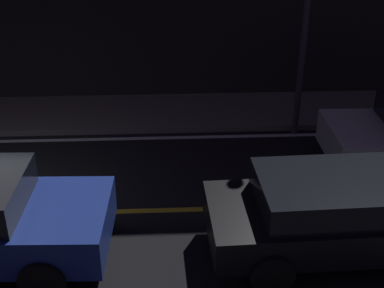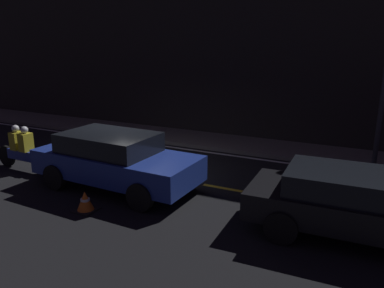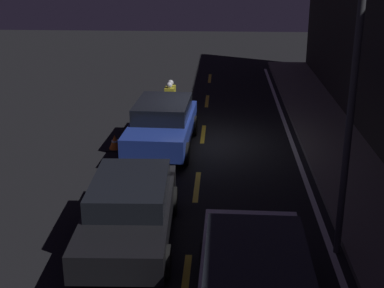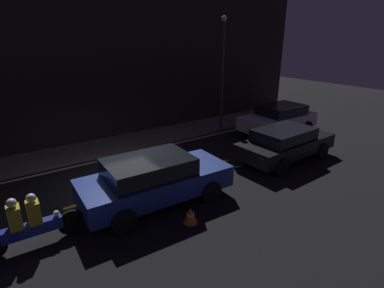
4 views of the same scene
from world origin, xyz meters
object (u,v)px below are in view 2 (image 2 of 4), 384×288
at_px(sedan_blue, 115,159).
at_px(motorcycle, 23,150).
at_px(van_black, 356,203).
at_px(traffic_cone_near, 85,201).

relative_size(sedan_blue, motorcycle, 1.88).
distance_m(van_black, traffic_cone_near, 5.94).
bearing_deg(sedan_blue, motorcycle, -176.62).
xyz_separation_m(van_black, motorcycle, (-9.44, -0.04, -0.09)).
bearing_deg(van_black, traffic_cone_near, -167.83).
distance_m(sedan_blue, traffic_cone_near, 1.64).
xyz_separation_m(sedan_blue, traffic_cone_near, (0.27, -1.51, -0.58)).
xyz_separation_m(motorcycle, traffic_cone_near, (3.71, -1.42, -0.42)).
relative_size(motorcycle, traffic_cone_near, 4.77).
bearing_deg(sedan_blue, van_black, 1.56).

